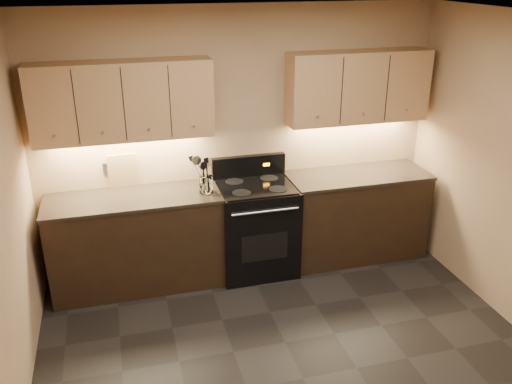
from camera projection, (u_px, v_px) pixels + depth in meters
floor at (303, 379)px, 4.14m from camera, size 4.00×4.00×0.00m
ceiling at (318, 25)px, 3.13m from camera, size 4.00×4.00×0.00m
wall_back at (240, 140)px, 5.41m from camera, size 4.00×0.04×2.60m
counter_left at (137, 241)px, 5.20m from camera, size 1.62×0.62×0.93m
counter_right at (355, 215)px, 5.75m from camera, size 1.46×0.62×0.93m
stove at (256, 226)px, 5.46m from camera, size 0.76×0.68×1.14m
upper_cab_left at (123, 101)px, 4.82m from camera, size 1.60×0.30×0.70m
upper_cab_right at (358, 87)px, 5.37m from camera, size 1.44×0.30×0.70m
outlet_plate at (108, 169)px, 5.16m from camera, size 0.08×0.01×0.12m
utensil_crock at (206, 185)px, 5.09m from camera, size 0.15×0.15×0.16m
cutting_board at (122, 171)px, 5.18m from camera, size 0.27×0.07×0.34m
wooden_spoon at (202, 176)px, 5.03m from camera, size 0.15×0.12×0.33m
black_spoon at (204, 175)px, 5.06m from camera, size 0.08×0.13×0.32m
black_turner at (208, 175)px, 5.03m from camera, size 0.11×0.11×0.35m
steel_spatula at (207, 171)px, 5.06m from camera, size 0.24×0.12×0.39m
steel_skimmer at (210, 173)px, 5.05m from camera, size 0.22×0.11×0.37m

